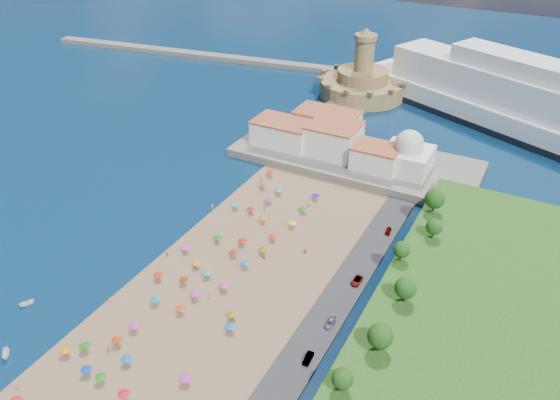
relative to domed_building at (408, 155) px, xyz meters
The scene contains 13 objects.
ground 77.60m from the domed_building, 112.91° to the right, with size 700.00×700.00×0.00m, color #071938.
terrace 21.44m from the domed_building, behind, with size 90.00×36.00×3.00m, color #59544C.
jetty 56.51m from the domed_building, 138.62° to the left, with size 18.00×70.00×2.40m, color #59544C.
breakwater 162.43m from the domed_building, 149.64° to the left, with size 200.00×7.00×2.60m, color #59544C.
waterfront_buildings 33.17m from the domed_building, behind, with size 57.00×29.00×11.00m.
domed_building is the anchor object (origin of this frame).
fortress 79.11m from the domed_building, 122.08° to the left, with size 40.00×40.00×32.40m.
cruise_ship 67.28m from the domed_building, 57.56° to the left, with size 166.96×92.33×37.46m.
beach_parasols 89.25m from the domed_building, 110.11° to the right, with size 31.45×117.23×2.20m.
beachgoers 78.22m from the domed_building, 114.13° to the right, with size 38.02×101.71×1.89m.
moored_boats 131.98m from the domed_building, 116.68° to the right, with size 13.04×17.66×1.57m.
parked_cars 69.14m from the domed_building, 84.99° to the right, with size 2.29×60.07×1.35m.
hillside_trees 77.87m from the domed_building, 76.95° to the right, with size 11.38×106.15×7.61m.
Camera 1 is at (70.21, -99.61, 95.69)m, focal length 35.00 mm.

